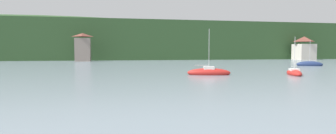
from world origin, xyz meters
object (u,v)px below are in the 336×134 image
at_px(sailboat_mid_10, 209,72).
at_px(shore_building_westcentral, 83,48).
at_px(shore_building_central, 304,48).
at_px(sailboat_mid_2, 294,73).
at_px(sailboat_far_3, 309,64).

bearing_deg(sailboat_mid_10, shore_building_westcentral, 127.07).
relative_size(shore_building_central, sailboat_mid_2, 1.62).
relative_size(shore_building_westcentral, sailboat_mid_2, 1.65).
distance_m(shore_building_westcentral, sailboat_mid_2, 62.55).
xyz_separation_m(shore_building_westcentral, sailboat_mid_10, (22.16, -50.86, -3.85)).
distance_m(shore_building_westcentral, sailboat_mid_10, 55.61).
relative_size(shore_building_westcentral, sailboat_far_3, 1.50).
bearing_deg(sailboat_far_3, sailboat_mid_10, 57.14).
distance_m(shore_building_westcentral, shore_building_central, 76.71).
distance_m(sailboat_far_3, sailboat_mid_10, 32.02).
relative_size(shore_building_westcentral, sailboat_mid_10, 1.36).
xyz_separation_m(shore_building_westcentral, shore_building_central, (76.70, 1.23, -0.07)).
xyz_separation_m(sailboat_mid_2, sailboat_mid_10, (-10.79, 2.16, 0.05)).
relative_size(sailboat_mid_2, sailboat_mid_10, 0.83).
height_order(sailboat_mid_2, sailboat_far_3, sailboat_far_3).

